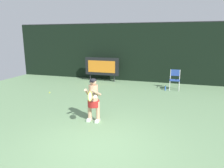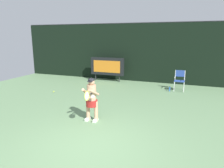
# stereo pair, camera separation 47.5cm
# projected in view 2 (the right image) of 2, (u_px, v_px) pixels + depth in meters

# --- Properties ---
(ground) EXTENTS (18.00, 22.00, 0.03)m
(ground) POSITION_uv_depth(u_px,v_px,m) (86.00, 150.00, 5.31)
(ground) COLOR #698E62
(backdrop_screen) EXTENTS (18.00, 0.12, 3.66)m
(backdrop_screen) POSITION_uv_depth(u_px,v_px,m) (151.00, 53.00, 12.82)
(backdrop_screen) COLOR black
(backdrop_screen) RESTS_ON ground
(scoreboard) EXTENTS (2.20, 0.21, 1.50)m
(scoreboard) POSITION_uv_depth(u_px,v_px,m) (107.00, 66.00, 13.31)
(scoreboard) COLOR black
(scoreboard) RESTS_ON ground
(umpire_chair) EXTENTS (0.52, 0.44, 1.08)m
(umpire_chair) POSITION_uv_depth(u_px,v_px,m) (180.00, 79.00, 10.96)
(umpire_chair) COLOR white
(umpire_chair) RESTS_ON ground
(water_bottle) EXTENTS (0.07, 0.07, 0.27)m
(water_bottle) POSITION_uv_depth(u_px,v_px,m) (170.00, 89.00, 10.95)
(water_bottle) COLOR blue
(water_bottle) RESTS_ON ground
(tennis_player) EXTENTS (0.53, 0.61, 1.48)m
(tennis_player) POSITION_uv_depth(u_px,v_px,m) (92.00, 98.00, 6.99)
(tennis_player) COLOR white
(tennis_player) RESTS_ON ground
(tennis_racket) EXTENTS (0.03, 0.60, 0.31)m
(tennis_racket) POSITION_uv_depth(u_px,v_px,m) (87.00, 96.00, 6.41)
(tennis_racket) COLOR black
(tennis_ball_loose) EXTENTS (0.07, 0.07, 0.07)m
(tennis_ball_loose) POSITION_uv_depth(u_px,v_px,m) (54.00, 92.00, 10.78)
(tennis_ball_loose) COLOR #CCDB3D
(tennis_ball_loose) RESTS_ON ground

